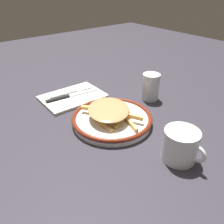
{
  "coord_description": "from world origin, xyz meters",
  "views": [
    {
      "loc": [
        0.47,
        -0.39,
        0.41
      ],
      "look_at": [
        0.0,
        0.0,
        0.04
      ],
      "focal_mm": 36.43,
      "sensor_mm": 36.0,
      "label": 1
    }
  ],
  "objects_px": {
    "knife": "(68,96)",
    "coffee_mug": "(181,145)",
    "water_glass": "(150,87)",
    "fork": "(72,92)",
    "napkin": "(73,97)",
    "plate": "(112,119)",
    "fries_heap": "(110,111)"
  },
  "relations": [
    {
      "from": "fries_heap",
      "to": "coffee_mug",
      "type": "xyz_separation_m",
      "value": [
        0.25,
        0.03,
        -0.0
      ]
    },
    {
      "from": "napkin",
      "to": "knife",
      "type": "xyz_separation_m",
      "value": [
        -0.0,
        -0.02,
        0.01
      ]
    },
    {
      "from": "fork",
      "to": "knife",
      "type": "bearing_deg",
      "value": -51.26
    },
    {
      "from": "fork",
      "to": "knife",
      "type": "distance_m",
      "value": 0.04
    },
    {
      "from": "plate",
      "to": "knife",
      "type": "relative_size",
      "value": 1.22
    },
    {
      "from": "plate",
      "to": "knife",
      "type": "distance_m",
      "value": 0.23
    },
    {
      "from": "water_glass",
      "to": "fork",
      "type": "bearing_deg",
      "value": -135.47
    },
    {
      "from": "plate",
      "to": "water_glass",
      "type": "bearing_deg",
      "value": 99.97
    },
    {
      "from": "water_glass",
      "to": "coffee_mug",
      "type": "distance_m",
      "value": 0.33
    },
    {
      "from": "fries_heap",
      "to": "plate",
      "type": "bearing_deg",
      "value": 25.81
    },
    {
      "from": "fries_heap",
      "to": "water_glass",
      "type": "relative_size",
      "value": 2.21
    },
    {
      "from": "plate",
      "to": "fries_heap",
      "type": "xyz_separation_m",
      "value": [
        -0.01,
        -0.0,
        0.03
      ]
    },
    {
      "from": "fries_heap",
      "to": "napkin",
      "type": "distance_m",
      "value": 0.22
    },
    {
      "from": "fries_heap",
      "to": "napkin",
      "type": "xyz_separation_m",
      "value": [
        -0.22,
        -0.01,
        -0.04
      ]
    },
    {
      "from": "fries_heap",
      "to": "water_glass",
      "type": "height_order",
      "value": "water_glass"
    },
    {
      "from": "napkin",
      "to": "knife",
      "type": "height_order",
      "value": "knife"
    },
    {
      "from": "napkin",
      "to": "knife",
      "type": "relative_size",
      "value": 1.09
    },
    {
      "from": "knife",
      "to": "water_glass",
      "type": "xyz_separation_m",
      "value": [
        0.19,
        0.25,
        0.04
      ]
    },
    {
      "from": "fries_heap",
      "to": "napkin",
      "type": "height_order",
      "value": "fries_heap"
    },
    {
      "from": "knife",
      "to": "coffee_mug",
      "type": "distance_m",
      "value": 0.47
    },
    {
      "from": "knife",
      "to": "water_glass",
      "type": "relative_size",
      "value": 2.1
    },
    {
      "from": "napkin",
      "to": "coffee_mug",
      "type": "relative_size",
      "value": 1.99
    },
    {
      "from": "fork",
      "to": "water_glass",
      "type": "xyz_separation_m",
      "value": [
        0.22,
        0.21,
        0.04
      ]
    },
    {
      "from": "napkin",
      "to": "coffee_mug",
      "type": "bearing_deg",
      "value": 4.71
    },
    {
      "from": "napkin",
      "to": "fork",
      "type": "bearing_deg",
      "value": 155.71
    },
    {
      "from": "napkin",
      "to": "water_glass",
      "type": "height_order",
      "value": "water_glass"
    },
    {
      "from": "coffee_mug",
      "to": "napkin",
      "type": "bearing_deg",
      "value": -175.29
    },
    {
      "from": "water_glass",
      "to": "coffee_mug",
      "type": "bearing_deg",
      "value": -34.3
    },
    {
      "from": "knife",
      "to": "plate",
      "type": "bearing_deg",
      "value": 7.03
    },
    {
      "from": "plate",
      "to": "fork",
      "type": "height_order",
      "value": "plate"
    },
    {
      "from": "plate",
      "to": "coffee_mug",
      "type": "height_order",
      "value": "coffee_mug"
    },
    {
      "from": "plate",
      "to": "fork",
      "type": "xyz_separation_m",
      "value": [
        -0.26,
        0.0,
        -0.0
      ]
    }
  ]
}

